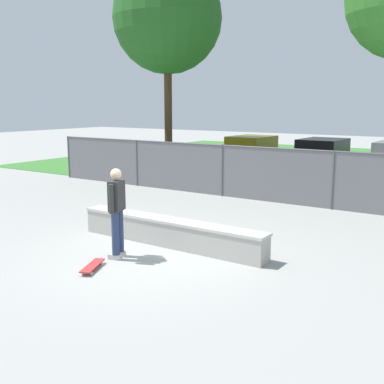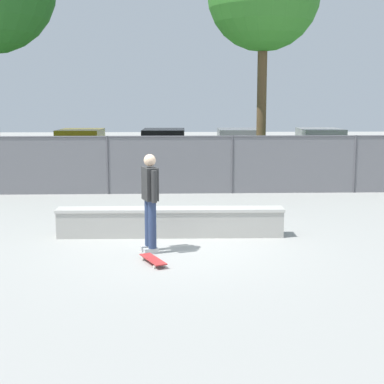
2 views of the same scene
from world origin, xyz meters
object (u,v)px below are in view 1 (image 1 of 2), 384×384
object	(u,v)px
skateboarder	(117,209)
car_black	(321,159)
skateboard	(92,266)
concrete_ledge	(170,232)
car_yellow	(250,155)
tree_near_left	(167,19)

from	to	relation	value
skateboarder	car_black	distance (m)	12.13
skateboarder	skateboard	size ratio (longest dim) A/B	2.24
concrete_ledge	skateboard	size ratio (longest dim) A/B	5.74
car_yellow	skateboarder	bearing A→B (deg)	-75.76
concrete_ledge	tree_near_left	size ratio (longest dim) A/B	0.54
concrete_ledge	skateboard	xyz separation A→B (m)	(-0.31, -2.04, -0.23)
skateboarder	tree_near_left	distance (m)	11.95
skateboard	car_black	bearing A→B (deg)	89.69
car_yellow	concrete_ledge	bearing A→B (deg)	-72.38
skateboarder	skateboard	distance (m)	1.22
car_black	skateboard	bearing A→B (deg)	-90.31
tree_near_left	car_black	bearing A→B (deg)	27.96
concrete_ledge	car_yellow	world-z (taller)	car_yellow
skateboard	car_black	world-z (taller)	car_black
skateboard	car_yellow	xyz separation A→B (m)	(-3.13, 12.87, 0.77)
tree_near_left	car_black	distance (m)	8.42
car_yellow	tree_near_left	bearing A→B (deg)	-129.22
skateboard	tree_near_left	xyz separation A→B (m)	(-5.51, 9.96, 6.34)
concrete_ledge	car_yellow	size ratio (longest dim) A/B	1.10
skateboard	skateboarder	bearing A→B (deg)	94.81
tree_near_left	car_yellow	distance (m)	6.72
car_yellow	car_black	bearing A→B (deg)	0.93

